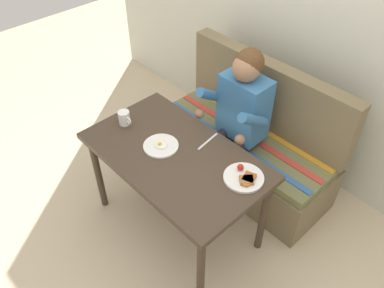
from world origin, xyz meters
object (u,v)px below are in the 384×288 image
coffee_mug (124,118)px  knife (208,141)px  plate_eggs (161,146)px  couch (248,144)px  person (237,113)px  plate_breakfast (244,178)px  table (175,163)px

coffee_mug → knife: bearing=28.2°
plate_eggs → coffee_mug: (-0.35, -0.03, 0.04)m
couch → knife: (0.06, -0.53, 0.40)m
person → plate_breakfast: bearing=-44.7°
coffee_mug → knife: size_ratio=0.59×
couch → plate_breakfast: 0.86m
couch → table: bearing=-90.0°
person → coffee_mug: bearing=-126.1°
person → table: bearing=-90.3°
plate_breakfast → knife: (-0.38, 0.08, -0.01)m
person → plate_eggs: person is taller
couch → plate_breakfast: size_ratio=5.95×
plate_eggs → plate_breakfast: bearing=17.5°
couch → plate_breakfast: couch is taller
table → knife: (0.06, 0.23, 0.08)m
plate_breakfast → couch: bearing=126.0°
person → plate_breakfast: (0.44, -0.44, 0.00)m
plate_breakfast → knife: plate_breakfast is taller
person → coffee_mug: size_ratio=10.27×
couch → knife: bearing=-83.3°
table → coffee_mug: (-0.46, -0.05, 0.13)m
table → knife: 0.26m
person → coffee_mug: (-0.46, -0.64, 0.04)m
couch → plate_eggs: bearing=-98.0°
plate_eggs → knife: size_ratio=1.14×
table → couch: couch is taller
plate_breakfast → plate_eggs: plate_breakfast is taller
couch → plate_breakfast: (0.44, -0.61, 0.41)m
table → plate_eggs: bearing=-169.2°
couch → coffee_mug: 1.04m
person → plate_eggs: 0.62m
couch → plate_eggs: (-0.11, -0.79, 0.41)m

